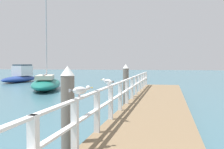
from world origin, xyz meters
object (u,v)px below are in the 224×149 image
object	(u,v)px
seagull_background	(108,81)
seagull_foreground	(80,90)
dock_piling_far	(126,85)
boat_3	(21,76)
dock_piling_near	(68,114)
boat_0	(46,83)

from	to	relation	value
seagull_background	seagull_foreground	bearing A→B (deg)	-144.82
dock_piling_far	boat_3	xyz separation A→B (m)	(-13.49, 13.82, -0.37)
dock_piling_near	dock_piling_far	xyz separation A→B (m)	(0.00, 7.77, 0.00)
boat_3	boat_0	bearing A→B (deg)	-46.20
dock_piling_near	boat_3	world-z (taller)	dock_piling_near
dock_piling_near	seagull_foreground	world-z (taller)	dock_piling_near
dock_piling_far	boat_3	size ratio (longest dim) A/B	0.34
dock_piling_far	seagull_foreground	bearing A→B (deg)	-87.28
seagull_background	boat_3	size ratio (longest dim) A/B	0.07
seagull_foreground	boat_3	xyz separation A→B (m)	(-13.87, 21.94, -0.90)
boat_3	dock_piling_near	bearing A→B (deg)	-55.24
dock_piling_far	boat_3	bearing A→B (deg)	134.31
dock_piling_near	boat_0	world-z (taller)	boat_0
seagull_foreground	seagull_background	size ratio (longest dim) A/B	0.95
boat_0	seagull_foreground	bearing A→B (deg)	-82.32
boat_3	seagull_background	bearing A→B (deg)	-51.79
seagull_background	boat_3	bearing A→B (deg)	70.32
dock_piling_near	boat_0	size ratio (longest dim) A/B	0.21
dock_piling_far	seagull_background	world-z (taller)	dock_piling_far
dock_piling_near	seagull_background	size ratio (longest dim) A/B	4.78
dock_piling_far	seagull_background	xyz separation A→B (m)	(0.37, -5.65, 0.53)
dock_piling_near	seagull_foreground	bearing A→B (deg)	-42.59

